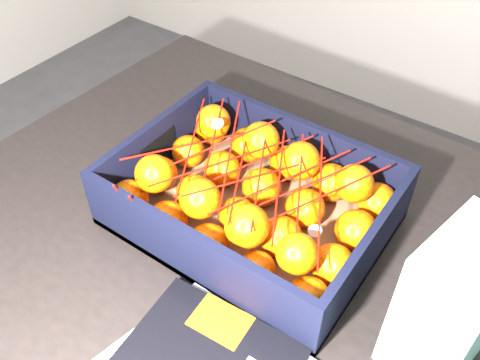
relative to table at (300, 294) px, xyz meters
The scene contains 5 objects.
table is the anchor object (origin of this frame).
produce_crate 0.17m from the table, behind, with size 0.40×0.30×0.11m.
clementine_heap 0.19m from the table, behind, with size 0.38×0.28×0.11m.
mesh_net 0.24m from the table, behind, with size 0.33×0.27×0.09m.
retail_carton 0.29m from the table, ahead, with size 0.09×0.13×0.20m, color silver.
Camera 1 is at (0.39, -0.18, 1.37)m, focal length 38.84 mm.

